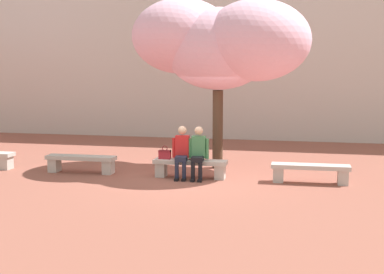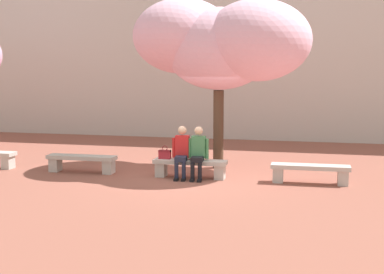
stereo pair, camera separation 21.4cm
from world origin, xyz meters
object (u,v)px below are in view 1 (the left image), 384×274
stone_bench_near_east (310,171)px  handbag (165,154)px  stone_bench_center (190,166)px  person_seated_right (198,151)px  cherry_tree_main (218,42)px  stone_bench_near_west (81,161)px  person_seated_left (182,150)px

stone_bench_near_east → handbag: bearing=179.8°
stone_bench_center → person_seated_right: size_ratio=1.43×
person_seated_right → handbag: 0.88m
person_seated_right → cherry_tree_main: 3.11m
person_seated_right → stone_bench_center: bearing=166.0°
person_seated_right → handbag: (-0.87, 0.06, -0.12)m
stone_bench_near_west → handbag: size_ratio=5.45×
stone_bench_center → person_seated_right: 0.45m
stone_bench_center → stone_bench_near_east: (2.93, 0.00, 0.00)m
handbag → cherry_tree_main: 3.36m
stone_bench_near_east → person_seated_left: 3.15m
person_seated_left → handbag: size_ratio=3.81×
stone_bench_near_east → person_seated_left: person_seated_left is taller
cherry_tree_main → stone_bench_near_east: bearing=-30.6°
person_seated_left → person_seated_right: 0.41m
person_seated_right → cherry_tree_main: cherry_tree_main is taller
stone_bench_near_east → handbag: handbag is taller
stone_bench_center → handbag: size_ratio=5.45×
stone_bench_center → cherry_tree_main: bearing=73.4°
person_seated_right → stone_bench_near_east: bearing=1.1°
stone_bench_center → stone_bench_near_east: size_ratio=1.00×
stone_bench_near_east → handbag: 3.60m
stone_bench_center → person_seated_left: 0.45m
stone_bench_near_east → person_seated_left: size_ratio=1.43×
stone_bench_center → person_seated_left: bearing=-165.2°
handbag → person_seated_left: bearing=-7.9°
stone_bench_center → person_seated_left: size_ratio=1.43×
stone_bench_near_east → stone_bench_near_west: bearing=180.0°
person_seated_left → cherry_tree_main: 3.17m
stone_bench_near_west → person_seated_left: person_seated_left is taller
stone_bench_near_east → cherry_tree_main: cherry_tree_main is taller
person_seated_left → person_seated_right: same height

